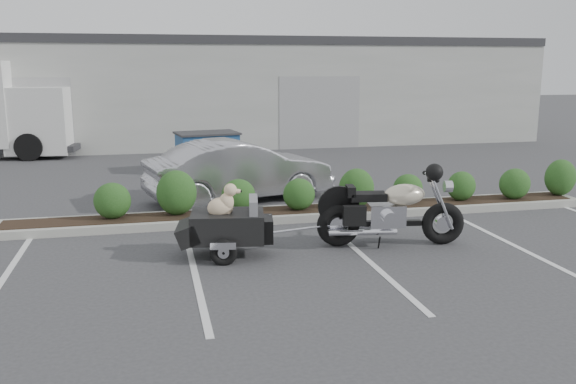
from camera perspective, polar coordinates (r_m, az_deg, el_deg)
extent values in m
plane|color=#38383A|center=(10.06, -0.45, -5.60)|extent=(90.00, 90.00, 0.00)
cube|color=#9E9E93|center=(12.33, 1.89, -1.96)|extent=(12.00, 1.00, 0.15)
cube|color=#9EA099|center=(26.47, -8.51, 9.54)|extent=(26.00, 10.00, 4.00)
torus|color=black|center=(10.31, 4.73, -3.12)|extent=(0.75, 0.30, 0.73)
torus|color=black|center=(10.72, 14.28, -2.87)|extent=(0.75, 0.30, 0.73)
cylinder|color=silver|center=(10.31, 4.73, -3.12)|extent=(0.32, 0.18, 0.31)
cylinder|color=silver|center=(10.72, 14.28, -2.87)|extent=(0.28, 0.15, 0.26)
cylinder|color=silver|center=(10.51, 14.18, -0.90)|extent=(0.47, 0.13, 0.97)
cylinder|color=silver|center=(10.71, 13.83, -0.64)|extent=(0.47, 0.13, 0.97)
cylinder|color=silver|center=(10.48, 13.21, 1.42)|extent=(0.16, 0.76, 0.04)
cylinder|color=silver|center=(10.60, 14.74, 0.51)|extent=(0.16, 0.21, 0.20)
sphere|color=black|center=(10.13, 13.54, 1.81)|extent=(0.32, 0.32, 0.28)
cube|color=silver|center=(10.42, 9.19, -2.14)|extent=(0.65, 0.46, 0.37)
cube|color=black|center=(10.48, 9.75, -2.88)|extent=(0.99, 0.26, 0.09)
ellipsoid|color=beige|center=(10.42, 10.83, -0.24)|extent=(0.77, 0.52, 0.36)
cube|color=black|center=(10.28, 7.48, -0.41)|extent=(0.64, 0.42, 0.13)
cube|color=black|center=(10.21, 5.87, 0.10)|extent=(0.18, 0.34, 0.17)
cylinder|color=silver|center=(10.21, 7.00, -3.77)|extent=(1.15, 0.28, 0.10)
cylinder|color=silver|center=(10.58, 6.61, -3.20)|extent=(1.15, 0.28, 0.10)
cube|color=black|center=(10.00, 6.24, -2.21)|extent=(0.39, 0.21, 0.33)
cube|color=black|center=(9.76, -5.67, -3.21)|extent=(1.25, 0.95, 0.46)
cube|color=slate|center=(9.68, -3.26, -1.50)|extent=(0.24, 0.69, 0.33)
cube|color=slate|center=(9.73, -5.36, -2.56)|extent=(0.86, 0.79, 0.04)
cube|color=black|center=(9.82, -9.17, -3.68)|extent=(0.53, 0.84, 0.40)
cube|color=black|center=(9.77, -2.08, -3.47)|extent=(0.30, 0.57, 0.37)
torus|color=black|center=(9.40, -6.05, -5.67)|extent=(0.44, 0.19, 0.43)
torus|color=black|center=(10.28, -5.87, -4.14)|extent=(0.44, 0.19, 0.43)
cube|color=silver|center=(9.31, -6.08, -5.01)|extent=(0.40, 0.15, 0.11)
cube|color=silver|center=(10.29, -5.87, -3.36)|extent=(0.40, 0.15, 0.11)
cylinder|color=black|center=(9.84, -5.96, -4.87)|extent=(0.20, 0.98, 0.04)
cylinder|color=silver|center=(9.80, -0.54, -3.88)|extent=(0.65, 0.14, 0.04)
ellipsoid|color=beige|center=(9.67, -6.35, -1.47)|extent=(0.45, 0.34, 0.33)
ellipsoid|color=beige|center=(9.64, -5.78, -0.96)|extent=(0.27, 0.26, 0.30)
sphere|color=beige|center=(9.60, -5.41, 0.19)|extent=(0.24, 0.24, 0.21)
ellipsoid|color=beige|center=(9.60, -4.83, 0.07)|extent=(0.16, 0.11, 0.08)
sphere|color=black|center=(9.60, -4.44, 0.07)|extent=(0.04, 0.04, 0.04)
ellipsoid|color=beige|center=(9.54, -5.69, 0.24)|extent=(0.06, 0.05, 0.11)
ellipsoid|color=beige|center=(9.66, -5.67, 0.38)|extent=(0.06, 0.05, 0.11)
cylinder|color=beige|center=(9.63, -5.57, -2.24)|extent=(0.05, 0.05, 0.13)
cylinder|color=beige|center=(9.75, -5.55, -2.06)|extent=(0.05, 0.05, 0.13)
imported|color=#AEAEB5|center=(13.71, -4.54, 2.03)|extent=(4.38, 2.41, 1.37)
cube|color=navy|center=(17.59, -7.55, 3.67)|extent=(1.78, 1.33, 1.08)
cube|color=#2D2D30|center=(17.52, -7.60, 5.48)|extent=(1.88, 1.44, 0.05)
cube|color=silver|center=(21.96, -21.90, 6.33)|extent=(2.24, 2.49, 2.15)
cube|color=black|center=(21.99, -21.84, 5.57)|extent=(0.33, 1.85, 0.98)
cylinder|color=black|center=(21.08, -23.07, 3.89)|extent=(0.91, 0.39, 0.88)
cylinder|color=black|center=(23.12, -21.47, 4.64)|extent=(0.91, 0.39, 0.88)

